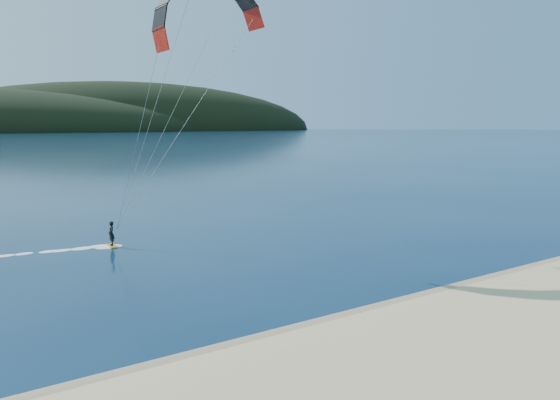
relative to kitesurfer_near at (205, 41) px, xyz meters
The scene contains 3 objects.
ground 26.90m from the kitesurfer_near, 104.21° to the right, with size 1800.00×1800.00×0.00m, color #081F3B.
wet_sand 23.36m from the kitesurfer_near, 107.68° to the right, with size 220.00×2.50×0.10m.
kitesurfer_near is the anchor object (origin of this frame).
Camera 1 is at (-11.74, -12.78, 8.88)m, focal length 34.43 mm.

